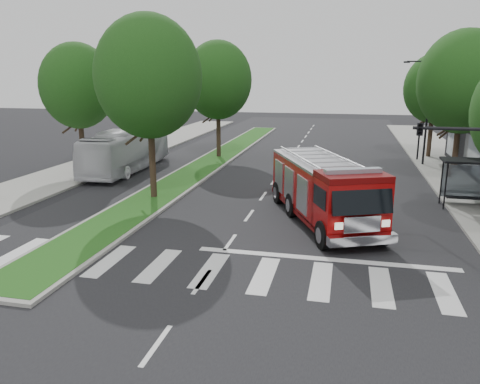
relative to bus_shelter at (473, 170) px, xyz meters
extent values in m
plane|color=black|center=(-11.20, -8.15, -2.04)|extent=(140.00, 140.00, 0.00)
cube|color=gray|center=(-25.70, 1.85, -1.96)|extent=(5.00, 80.00, 0.15)
cube|color=gray|center=(-17.20, 9.85, -1.97)|extent=(3.00, 50.00, 0.14)
cube|color=#164D16|center=(-17.20, 9.85, -1.89)|extent=(2.60, 49.50, 0.02)
cylinder|color=black|center=(-1.40, -0.75, -0.79)|extent=(0.08, 0.08, 2.50)
cylinder|color=black|center=(-1.40, 0.45, -0.79)|extent=(0.08, 0.08, 2.50)
cube|color=black|center=(0.00, -0.15, 0.51)|extent=(3.20, 1.60, 0.12)
cube|color=#8C99A5|center=(0.00, 0.55, -0.74)|extent=(2.80, 0.04, 1.80)
cube|color=black|center=(0.00, -0.15, -1.49)|extent=(2.40, 0.40, 0.08)
cylinder|color=black|center=(0.30, 5.85, 0.16)|extent=(0.36, 0.36, 4.40)
ellipsoid|color=black|center=(0.30, 5.85, 4.46)|extent=(5.60, 5.60, 6.44)
cylinder|color=black|center=(0.30, 15.85, -0.06)|extent=(0.36, 0.36, 3.96)
ellipsoid|color=black|center=(0.30, 15.85, 3.81)|extent=(5.00, 5.00, 5.75)
cylinder|color=black|center=(-17.20, -2.15, 0.27)|extent=(0.36, 0.36, 4.62)
ellipsoid|color=black|center=(-17.20, -2.15, 4.79)|extent=(5.80, 5.80, 6.67)
cylinder|color=black|center=(-17.20, 11.85, 0.16)|extent=(0.36, 0.36, 4.40)
ellipsoid|color=black|center=(-17.20, 11.85, 4.46)|extent=(5.60, 5.60, 6.44)
cylinder|color=black|center=(-25.20, 3.85, 0.05)|extent=(0.36, 0.36, 4.18)
ellipsoid|color=black|center=(-25.20, 3.85, 4.14)|extent=(5.20, 5.20, 5.98)
imported|color=black|center=(-4.50, -11.65, 2.96)|extent=(0.18, 0.22, 1.10)
cylinder|color=black|center=(-0.70, 11.85, 1.96)|extent=(0.16, 0.16, 8.00)
cylinder|color=black|center=(-1.60, 11.85, 5.86)|extent=(1.80, 0.10, 0.10)
cube|color=black|center=(-2.50, 11.85, 5.81)|extent=(0.45, 0.20, 0.12)
cube|color=#570404|center=(-7.59, -4.16, -1.50)|extent=(6.07, 9.46, 0.27)
cube|color=#860707|center=(-7.93, -3.36, -0.36)|extent=(5.22, 7.46, 2.17)
cube|color=#860707|center=(-6.27, -7.26, -0.36)|extent=(3.26, 2.86, 2.28)
cube|color=#B2B2B7|center=(-7.93, -3.36, 0.78)|extent=(5.22, 7.46, 0.13)
cylinder|color=#B2B2B7|center=(-8.83, -3.74, 1.00)|extent=(2.65, 6.04, 0.11)
cylinder|color=#B2B2B7|center=(-7.03, -2.98, 1.00)|extent=(2.65, 6.04, 0.11)
cube|color=silver|center=(-5.79, -8.41, -1.39)|extent=(2.75, 1.45, 0.38)
cube|color=#8C99A5|center=(-6.27, -7.26, 1.11)|extent=(2.35, 1.28, 0.20)
cylinder|color=black|center=(-7.30, -8.05, -1.44)|extent=(0.82, 1.25, 1.19)
cylinder|color=black|center=(-5.00, -7.07, -1.44)|extent=(0.82, 1.25, 1.19)
cylinder|color=black|center=(-9.08, -3.85, -1.44)|extent=(0.82, 1.25, 1.19)
cylinder|color=black|center=(-6.78, -2.87, -1.44)|extent=(0.82, 1.25, 1.19)
cylinder|color=black|center=(-10.10, -1.45, -1.44)|extent=(0.82, 1.25, 1.19)
cylinder|color=black|center=(-7.80, -0.47, -1.44)|extent=(0.82, 1.25, 1.19)
imported|color=silver|center=(-22.37, 5.15, -0.51)|extent=(3.03, 11.09, 3.06)
camera|label=1|loc=(-6.61, -26.34, 4.89)|focal=35.00mm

